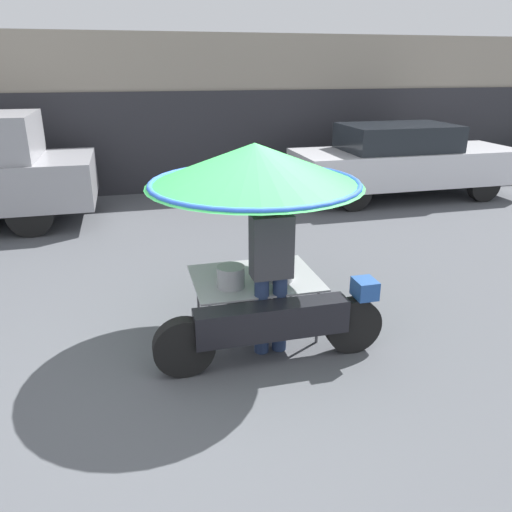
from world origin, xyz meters
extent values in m
plane|color=#4C4F54|center=(0.00, 0.00, 0.00)|extent=(36.00, 36.00, 0.00)
cube|color=gray|center=(0.00, 8.12, 1.65)|extent=(28.00, 2.00, 3.30)
cube|color=#28282D|center=(0.00, 7.09, 1.07)|extent=(23.80, 0.06, 2.14)
cylinder|color=black|center=(1.30, -0.07, 0.28)|extent=(0.56, 0.14, 0.56)
cylinder|color=black|center=(-0.34, -0.07, 0.28)|extent=(0.56, 0.14, 0.56)
cube|color=black|center=(0.48, -0.07, 0.44)|extent=(1.45, 0.24, 0.32)
cube|color=#234C93|center=(1.40, -0.07, 0.66)|extent=(0.20, 0.24, 0.18)
cylinder|color=black|center=(0.48, 0.87, 0.25)|extent=(0.50, 0.14, 0.50)
cylinder|color=#515156|center=(1.02, 0.15, 0.29)|extent=(0.03, 0.03, 0.59)
cylinder|color=#515156|center=(1.02, 0.99, 0.29)|extent=(0.03, 0.03, 0.59)
cylinder|color=#515156|center=(-0.06, 0.15, 0.29)|extent=(0.03, 0.03, 0.59)
cylinder|color=#515156|center=(-0.06, 0.99, 0.29)|extent=(0.03, 0.03, 0.59)
cube|color=#9E9EA3|center=(0.48, 0.57, 0.60)|extent=(1.27, 0.99, 0.02)
cylinder|color=#B2B2B7|center=(0.48, 0.57, 1.09)|extent=(0.03, 0.03, 0.96)
cone|color=green|center=(0.48, 0.57, 1.77)|extent=(2.10, 2.10, 0.40)
torus|color=blue|center=(0.48, 0.57, 1.59)|extent=(2.04, 2.04, 0.05)
cylinder|color=#939399|center=(0.20, 0.40, 0.72)|extent=(0.27, 0.27, 0.21)
cylinder|color=#939399|center=(0.71, 0.42, 0.68)|extent=(0.26, 0.26, 0.14)
cylinder|color=navy|center=(0.44, 0.13, 0.40)|extent=(0.14, 0.14, 0.80)
cylinder|color=navy|center=(0.62, 0.13, 0.40)|extent=(0.14, 0.14, 0.80)
cube|color=#38383D|center=(0.53, 0.13, 1.10)|extent=(0.38, 0.22, 0.60)
sphere|color=tan|center=(0.53, 0.13, 1.50)|extent=(0.22, 0.22, 0.22)
cylinder|color=black|center=(6.41, 4.63, 0.33)|extent=(0.67, 0.20, 0.67)
cylinder|color=black|center=(6.41, 6.03, 0.33)|extent=(0.67, 0.20, 0.67)
cylinder|color=black|center=(3.50, 4.63, 0.33)|extent=(0.67, 0.20, 0.67)
cylinder|color=black|center=(3.50, 6.03, 0.33)|extent=(0.67, 0.20, 0.67)
cube|color=silver|center=(4.95, 5.33, 0.68)|extent=(4.69, 1.65, 0.68)
cube|color=#1E2328|center=(4.72, 5.33, 1.27)|extent=(2.25, 1.46, 0.51)
cylinder|color=black|center=(-2.30, 4.54, 0.37)|extent=(0.74, 0.24, 0.74)
cylinder|color=black|center=(-2.30, 6.18, 0.37)|extent=(0.74, 0.24, 0.74)
camera|label=1|loc=(-0.68, -4.00, 2.64)|focal=35.00mm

